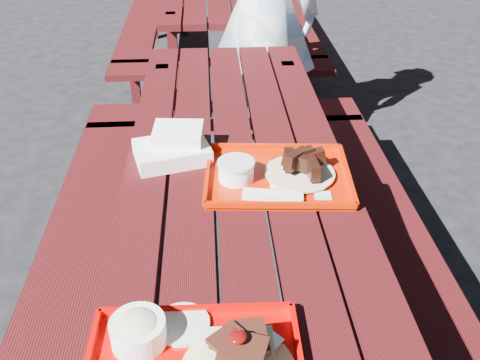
{
  "coord_description": "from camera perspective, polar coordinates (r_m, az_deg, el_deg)",
  "views": [
    {
      "loc": [
        -0.08,
        -1.47,
        1.69
      ],
      "look_at": [
        0.0,
        -0.15,
        0.82
      ],
      "focal_mm": 40.0,
      "sensor_mm": 36.0,
      "label": 1
    }
  ],
  "objects": [
    {
      "name": "far_tray",
      "position": [
        1.7,
        3.79,
        0.64
      ],
      "size": [
        0.48,
        0.39,
        0.08
      ],
      "color": "#B81A00",
      "rests_on": "picnic_table_near"
    },
    {
      "name": "white_cloth",
      "position": [
        1.82,
        -7.09,
        3.49
      ],
      "size": [
        0.28,
        0.23,
        0.1
      ],
      "color": "white",
      "rests_on": "picnic_table_near"
    },
    {
      "name": "ground",
      "position": [
        2.24,
        -0.25,
        -15.63
      ],
      "size": [
        60.0,
        60.0,
        0.0
      ],
      "primitive_type": "plane",
      "color": "black",
      "rests_on": "ground"
    },
    {
      "name": "person",
      "position": [
        3.1,
        2.5,
        17.67
      ],
      "size": [
        0.73,
        0.61,
        1.71
      ],
      "primitive_type": "imported",
      "rotation": [
        0.0,
        0.0,
        2.75
      ],
      "color": "#ABC7E3",
      "rests_on": "ground"
    },
    {
      "name": "picnic_table_far",
      "position": [
        4.41,
        -2.56,
        18.49
      ],
      "size": [
        1.41,
        2.4,
        0.75
      ],
      "color": "#400C0E",
      "rests_on": "ground"
    },
    {
      "name": "near_tray",
      "position": [
        1.15,
        -4.98,
        -18.49
      ],
      "size": [
        0.46,
        0.39,
        0.14
      ],
      "color": "#C00100",
      "rests_on": "picnic_table_near"
    },
    {
      "name": "picnic_table_near",
      "position": [
        1.85,
        -0.29,
        -4.17
      ],
      "size": [
        1.41,
        2.4,
        0.75
      ],
      "color": "#400C0E",
      "rests_on": "ground"
    }
  ]
}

